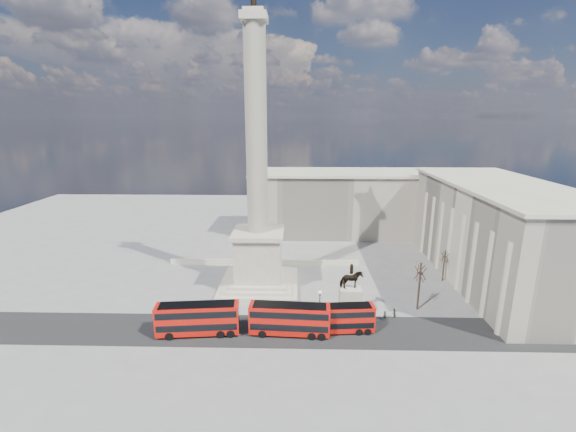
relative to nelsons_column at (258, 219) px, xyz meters
The scene contains 17 objects.
ground 13.85m from the nelsons_column, 90.00° to the right, with size 180.00×180.00×0.00m, color gray.
asphalt_road 20.41m from the nelsons_column, 71.57° to the right, with size 120.00×9.00×0.01m, color #272727.
nelsons_column is the anchor object (origin of this frame).
balustrade_wall 16.55m from the nelsons_column, 90.00° to the left, with size 40.00×0.60×1.10m, color beige.
building_east 45.42m from the nelsons_column, ahead, with size 19.00×46.00×18.60m.
building_northeast 40.57m from the nelsons_column, 60.26° to the left, with size 51.00×17.00×16.60m.
red_bus_a 20.53m from the nelsons_column, 113.79° to the right, with size 11.91×3.82×4.75m.
red_bus_b 19.94m from the nelsons_column, 69.28° to the right, with size 11.60×3.30×4.65m.
red_bus_c 22.58m from the nelsons_column, 49.19° to the right, with size 10.54×3.24×4.21m.
victorian_lamp 19.44m from the nelsons_column, 52.32° to the right, with size 0.49×0.49×5.69m.
equestrian_statue 20.92m from the nelsons_column, 34.15° to the right, with size 4.25×3.19×8.79m.
bare_tree_near 28.44m from the nelsons_column, 16.52° to the right, with size 1.93×1.93×8.46m.
bare_tree_mid 38.27m from the nelsons_column, ahead, with size 1.81×1.81×6.87m.
bare_tree_far 35.87m from the nelsons_column, ahead, with size 1.58×1.58×6.45m.
pedestrian_walking 26.50m from the nelsons_column, 29.24° to the right, with size 0.55×0.36×1.50m, color black.
pedestrian_standing 27.40m from the nelsons_column, 25.85° to the right, with size 0.75×0.59×1.55m, color black.
pedestrian_crossing 21.64m from the nelsons_column, 23.80° to the right, with size 0.95×0.39×1.62m, color black.
Camera 1 is at (6.95, -60.34, 30.48)m, focal length 24.00 mm.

